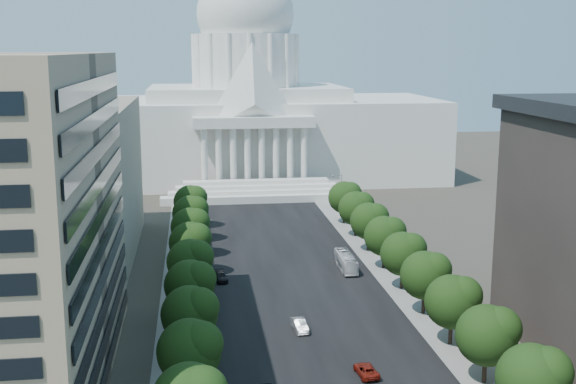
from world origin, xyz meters
name	(u,v)px	position (x,y,z in m)	size (l,w,h in m)	color
road_asphalt	(285,262)	(0.00, 90.00, 0.00)	(30.00, 260.00, 0.01)	black
sidewalk_left	(185,266)	(-19.00, 90.00, 0.00)	(8.00, 260.00, 0.02)	gray
sidewalk_right	(380,258)	(19.00, 90.00, 0.00)	(8.00, 260.00, 0.02)	gray
capitol	(247,115)	(0.00, 184.89, 20.01)	(120.00, 56.00, 73.00)	white
office_block_left_far	(33,183)	(-48.00, 100.00, 15.00)	(38.00, 52.00, 30.00)	gray
tree_l_c	(192,349)	(-17.66, 35.81, 6.45)	(7.79, 7.60, 9.97)	#33261C
tree_l_d	(192,312)	(-17.66, 47.81, 6.45)	(7.79, 7.60, 9.97)	#33261C
tree_l_e	(192,284)	(-17.66, 59.81, 6.45)	(7.79, 7.60, 9.97)	#33261C
tree_l_f	(192,260)	(-17.66, 71.81, 6.45)	(7.79, 7.60, 9.97)	#33261C
tree_l_g	(192,241)	(-17.66, 83.81, 6.45)	(7.79, 7.60, 9.97)	#33261C
tree_l_h	(192,225)	(-17.66, 95.81, 6.45)	(7.79, 7.60, 9.97)	#33261C
tree_l_i	(192,212)	(-17.66, 107.81, 6.45)	(7.79, 7.60, 9.97)	#33261C
tree_l_j	(192,201)	(-17.66, 119.81, 6.45)	(7.79, 7.60, 9.97)	#33261C
tree_r_b	(536,377)	(18.34, 23.81, 6.45)	(7.79, 7.60, 9.97)	#33261C
tree_r_c	(490,334)	(18.34, 35.81, 6.45)	(7.79, 7.60, 9.97)	#33261C
tree_r_d	(455,300)	(18.34, 47.81, 6.45)	(7.79, 7.60, 9.97)	#33261C
tree_r_e	(427,274)	(18.34, 59.81, 6.45)	(7.79, 7.60, 9.97)	#33261C
tree_r_f	(405,252)	(18.34, 71.81, 6.45)	(7.79, 7.60, 9.97)	#33261C
tree_r_g	(386,235)	(18.34, 83.81, 6.45)	(7.79, 7.60, 9.97)	#33261C
tree_r_h	(371,220)	(18.34, 95.81, 6.45)	(7.79, 7.60, 9.97)	#33261C
tree_r_i	(357,207)	(18.34, 107.81, 6.45)	(7.79, 7.60, 9.97)	#33261C
tree_r_j	(346,196)	(18.34, 119.81, 6.45)	(7.79, 7.60, 9.97)	#33261C
streetlight_b	(505,340)	(19.90, 35.00, 5.82)	(2.61, 0.44, 9.00)	gray
streetlight_c	(436,277)	(19.90, 60.00, 5.82)	(2.61, 0.44, 9.00)	gray
streetlight_d	(392,236)	(19.90, 85.00, 5.82)	(2.61, 0.44, 9.00)	gray
streetlight_e	(362,208)	(19.90, 110.00, 5.82)	(2.61, 0.44, 9.00)	gray
streetlight_f	(339,187)	(19.90, 135.00, 5.82)	(2.61, 0.44, 9.00)	gray
car_silver	(300,325)	(-2.18, 55.48, 0.82)	(1.73, 4.98, 1.64)	#989B9F
car_red	(366,370)	(3.98, 39.72, 0.70)	(2.31, 5.00, 1.39)	maroon
car_dark_b	(221,277)	(-12.69, 80.16, 0.74)	(2.07, 5.10, 1.48)	black
city_bus	(346,261)	(10.78, 83.97, 1.52)	(2.55, 10.91, 3.04)	silver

